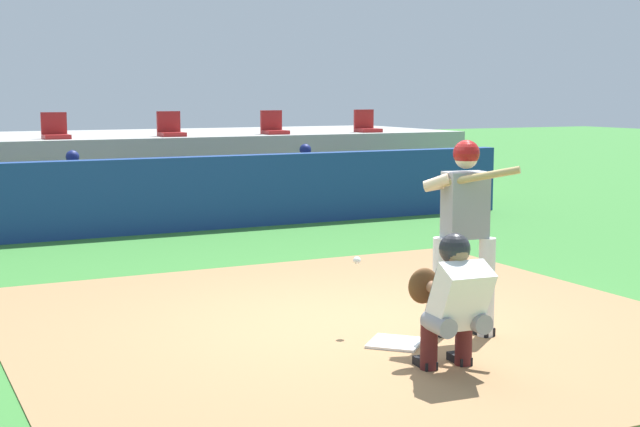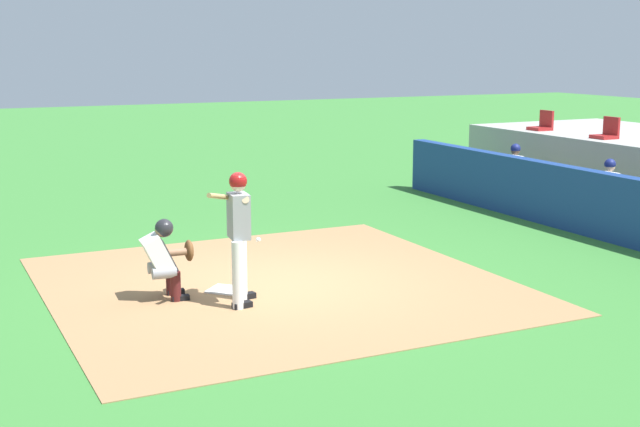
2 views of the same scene
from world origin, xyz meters
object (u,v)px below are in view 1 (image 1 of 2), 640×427
object	(u,v)px
stadium_seat_2	(55,131)
stadium_seat_5	(366,126)
dugout_player_2	(308,178)
dugout_player_1	(75,189)
home_plate	(395,343)
batter_at_plate	(464,225)
stadium_seat_4	(274,127)
catcher_crouched	(452,297)
stadium_seat_3	(171,129)

from	to	relation	value
stadium_seat_2	stadium_seat_5	xyz separation A→B (m)	(6.50, 0.00, 0.00)
dugout_player_2	dugout_player_1	bearing A→B (deg)	180.00
home_plate	dugout_player_1	bearing A→B (deg)	98.11
batter_at_plate	stadium_seat_2	size ratio (longest dim) A/B	3.76
stadium_seat_2	stadium_seat_4	xyz separation A→B (m)	(4.33, 0.00, 0.00)
stadium_seat_5	stadium_seat_4	bearing A→B (deg)	180.00
catcher_crouched	dugout_player_2	world-z (taller)	dugout_player_2
stadium_seat_3	dugout_player_2	bearing A→B (deg)	-45.89
batter_at_plate	stadium_seat_3	distance (m)	10.23
stadium_seat_4	home_plate	bearing A→B (deg)	-107.71
catcher_crouched	stadium_seat_4	xyz separation A→B (m)	(3.24, 11.02, 0.93)
batter_at_plate	catcher_crouched	bearing A→B (deg)	-129.87
stadium_seat_4	stadium_seat_5	xyz separation A→B (m)	(2.17, 0.00, 0.00)
batter_at_plate	dugout_player_1	xyz separation A→B (m)	(-1.85, 8.17, -0.36)
dugout_player_1	stadium_seat_3	distance (m)	3.15
stadium_seat_4	catcher_crouched	bearing A→B (deg)	-106.38
batter_at_plate	catcher_crouched	xyz separation A→B (m)	(-0.68, -0.82, -0.43)
catcher_crouched	dugout_player_2	bearing A→B (deg)	71.27
dugout_player_1	stadium_seat_4	world-z (taller)	stadium_seat_4
batter_at_plate	home_plate	bearing A→B (deg)	177.55
home_plate	batter_at_plate	world-z (taller)	batter_at_plate
stadium_seat_4	dugout_player_1	bearing A→B (deg)	-155.23
home_plate	batter_at_plate	bearing A→B (deg)	-2.45
dugout_player_1	stadium_seat_5	bearing A→B (deg)	17.19
home_plate	stadium_seat_4	size ratio (longest dim) A/B	0.92
batter_at_plate	stadium_seat_4	size ratio (longest dim) A/B	3.76
home_plate	dugout_player_2	world-z (taller)	dugout_player_2
dugout_player_1	stadium_seat_4	bearing A→B (deg)	24.77
dugout_player_2	stadium_seat_5	distance (m)	3.23
home_plate	stadium_seat_2	distance (m)	10.35
dugout_player_2	stadium_seat_5	size ratio (longest dim) A/B	2.71
stadium_seat_4	stadium_seat_5	bearing A→B (deg)	0.00
home_plate	dugout_player_1	size ratio (longest dim) A/B	0.34
stadium_seat_2	stadium_seat_4	bearing A→B (deg)	0.00
dugout_player_1	stadium_seat_3	world-z (taller)	stadium_seat_3
catcher_crouched	stadium_seat_4	size ratio (longest dim) A/B	3.71
catcher_crouched	stadium_seat_4	world-z (taller)	stadium_seat_4
stadium_seat_5	stadium_seat_3	bearing A→B (deg)	180.00
home_plate	stadium_seat_4	bearing A→B (deg)	72.29
dugout_player_1	stadium_seat_2	world-z (taller)	stadium_seat_2
home_plate	catcher_crouched	distance (m)	1.03
stadium_seat_5	batter_at_plate	bearing A→B (deg)	-114.84
dugout_player_2	batter_at_plate	bearing A→B (deg)	-106.14
dugout_player_2	stadium_seat_2	world-z (taller)	stadium_seat_2
dugout_player_2	stadium_seat_4	bearing A→B (deg)	84.56
stadium_seat_3	stadium_seat_4	distance (m)	2.17
home_plate	stadium_seat_4	distance (m)	10.79
home_plate	stadium_seat_5	distance (m)	11.63
stadium_seat_2	stadium_seat_3	xyz separation A→B (m)	(2.17, 0.00, 0.00)
dugout_player_1	catcher_crouched	bearing A→B (deg)	-82.59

